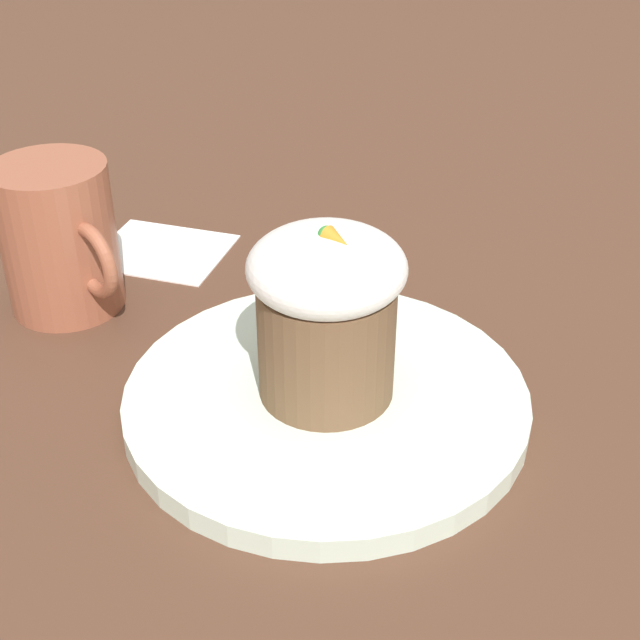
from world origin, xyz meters
The scene contains 6 objects.
ground_plane centered at (0.00, 0.00, 0.00)m, with size 4.00×4.00×0.00m, color #513323.
dessert_plate centered at (0.00, 0.00, 0.01)m, with size 0.23×0.23×0.01m.
carrot_cake centered at (0.00, 0.00, 0.07)m, with size 0.09×0.09×0.10m.
spoon centered at (-0.02, 0.03, 0.02)m, with size 0.06×0.11×0.01m.
coffee_cup centered at (-0.20, -0.05, 0.05)m, with size 0.11×0.08×0.10m.
paper_napkin centered at (-0.22, 0.04, 0.00)m, with size 0.12×0.12×0.00m.
Camera 1 is at (0.29, -0.28, 0.32)m, focal length 50.00 mm.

